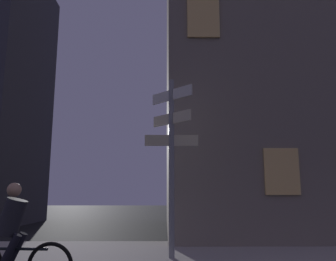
% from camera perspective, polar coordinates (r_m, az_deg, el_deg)
% --- Properties ---
extents(sidewalk_kerb, '(40.00, 3.15, 0.14)m').
position_cam_1_polar(sidewalk_kerb, '(8.39, 3.89, -19.84)').
color(sidewalk_kerb, '#9E9991').
rests_on(sidewalk_kerb, ground_plane).
extents(signpost, '(1.16, 0.87, 3.81)m').
position_cam_1_polar(signpost, '(7.40, 0.59, -3.24)').
color(signpost, gray).
rests_on(signpost, sidewalk_kerb).
extents(cyclist, '(1.82, 0.35, 1.61)m').
position_cam_1_polar(cyclist, '(5.99, -24.41, -16.23)').
color(cyclist, black).
rests_on(cyclist, ground_plane).
extents(building_right_block, '(9.74, 9.89, 15.90)m').
position_cam_1_polar(building_right_block, '(16.01, 18.19, 14.10)').
color(building_right_block, slate).
rests_on(building_right_block, ground_plane).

